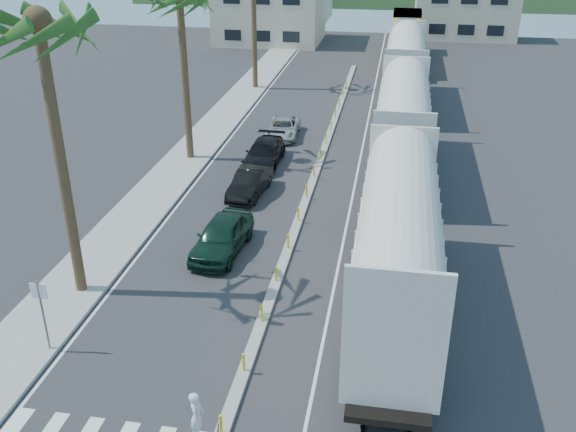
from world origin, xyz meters
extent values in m
plane|color=#28282B|center=(0.00, 0.00, 0.00)|extent=(140.00, 140.00, 0.00)
cube|color=gray|center=(-8.50, 25.00, 0.07)|extent=(3.00, 90.00, 0.15)
cube|color=black|center=(4.28, 28.00, 0.03)|extent=(0.12, 100.00, 0.06)
cube|color=black|center=(5.72, 28.00, 0.03)|extent=(0.12, 100.00, 0.06)
cube|color=gray|center=(0.00, 20.00, 0.07)|extent=(0.45, 60.00, 0.15)
cylinder|color=yellow|center=(0.00, -1.00, 0.50)|extent=(0.10, 0.10, 0.70)
cylinder|color=yellow|center=(0.00, 2.00, 0.50)|extent=(0.10, 0.10, 0.70)
cylinder|color=yellow|center=(0.00, 5.00, 0.50)|extent=(0.10, 0.10, 0.70)
cylinder|color=yellow|center=(0.00, 8.00, 0.50)|extent=(0.10, 0.10, 0.70)
cylinder|color=yellow|center=(0.00, 11.00, 0.50)|extent=(0.10, 0.10, 0.70)
cylinder|color=yellow|center=(0.00, 14.00, 0.50)|extent=(0.10, 0.10, 0.70)
cylinder|color=yellow|center=(0.00, 17.00, 0.50)|extent=(0.10, 0.10, 0.70)
cylinder|color=yellow|center=(0.00, 20.00, 0.50)|extent=(0.10, 0.10, 0.70)
cylinder|color=yellow|center=(0.00, 23.00, 0.50)|extent=(0.10, 0.10, 0.70)
cylinder|color=yellow|center=(0.00, 26.00, 0.50)|extent=(0.10, 0.10, 0.70)
cylinder|color=yellow|center=(0.00, 29.00, 0.50)|extent=(0.10, 0.10, 0.70)
cylinder|color=yellow|center=(0.00, 32.00, 0.50)|extent=(0.10, 0.10, 0.70)
cylinder|color=yellow|center=(0.00, 35.00, 0.50)|extent=(0.10, 0.10, 0.70)
cylinder|color=yellow|center=(0.00, 38.00, 0.50)|extent=(0.10, 0.10, 0.70)
cylinder|color=yellow|center=(0.00, 41.00, 0.50)|extent=(0.10, 0.10, 0.70)
cube|color=silver|center=(-6.80, 25.00, 0.00)|extent=(0.12, 90.00, 0.01)
cube|color=silver|center=(2.50, 25.00, 0.00)|extent=(0.12, 90.00, 0.01)
cube|color=beige|center=(5.00, 6.43, 2.70)|extent=(3.00, 12.88, 3.40)
cylinder|color=beige|center=(5.00, 6.43, 4.40)|extent=(2.90, 12.58, 2.90)
cube|color=black|center=(5.00, 6.43, 0.50)|extent=(2.60, 12.88, 1.00)
cube|color=beige|center=(5.00, 21.43, 2.70)|extent=(3.00, 12.88, 3.40)
cylinder|color=beige|center=(5.00, 21.43, 4.40)|extent=(2.90, 12.58, 2.90)
cube|color=black|center=(5.00, 21.43, 0.50)|extent=(2.60, 12.88, 1.00)
cube|color=beige|center=(5.00, 36.43, 2.70)|extent=(3.00, 12.88, 3.40)
cylinder|color=beige|center=(5.00, 36.43, 4.40)|extent=(2.90, 12.58, 2.90)
cube|color=black|center=(5.00, 36.43, 0.50)|extent=(2.60, 12.88, 1.00)
cube|color=#4C4C4F|center=(5.00, 52.43, 1.05)|extent=(3.00, 17.00, 0.50)
cube|color=gold|center=(5.00, 51.43, 2.60)|extent=(2.70, 12.24, 2.60)
cube|color=gold|center=(5.00, 58.21, 2.90)|extent=(3.00, 3.74, 3.20)
cube|color=black|center=(5.00, 52.43, 0.45)|extent=(2.60, 13.60, 0.90)
cylinder|color=brown|center=(-8.00, 6.00, 5.50)|extent=(0.44, 0.44, 11.00)
sphere|color=#2A541A|center=(-8.00, 6.00, 11.15)|extent=(3.20, 3.20, 3.20)
cylinder|color=brown|center=(-8.30, 22.00, 5.00)|extent=(0.44, 0.44, 10.00)
cylinder|color=brown|center=(-8.00, 40.00, 6.00)|extent=(0.44, 0.44, 12.00)
cylinder|color=slate|center=(-7.30, 2.00, 1.50)|extent=(0.08, 0.08, 3.00)
cube|color=silver|center=(-7.30, 2.00, 2.60)|extent=(0.60, 0.04, 0.60)
cube|color=#BCB396|center=(-11.00, 62.00, 4.00)|extent=(12.00, 10.00, 8.00)
cube|color=#BCB396|center=(12.00, 70.00, 3.50)|extent=(12.00, 10.00, 7.00)
imported|color=black|center=(-3.02, 10.37, 0.84)|extent=(2.75, 5.23, 1.68)
imported|color=black|center=(-3.23, 17.09, 0.72)|extent=(2.35, 4.66, 1.44)
imported|color=black|center=(-3.42, 21.83, 0.74)|extent=(2.23, 5.19, 1.49)
imported|color=#B2B5B8|center=(-3.20, 27.40, 0.63)|extent=(2.59, 4.77, 1.26)
imported|color=silver|center=(-0.48, -1.69, 1.38)|extent=(0.72, 0.56, 1.67)
camera|label=1|loc=(4.56, -15.23, 14.74)|focal=40.00mm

